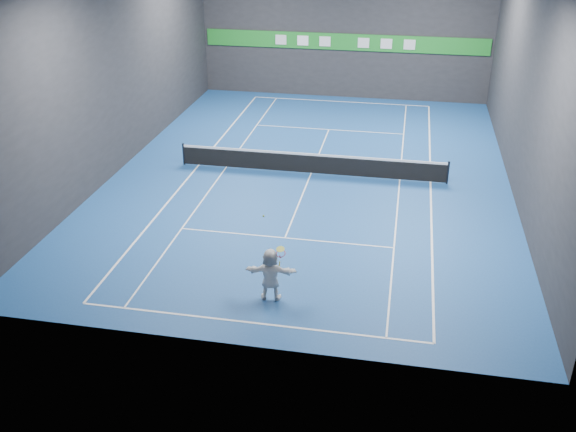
% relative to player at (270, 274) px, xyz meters
% --- Properties ---
extents(ground, '(26.00, 26.00, 0.00)m').
position_rel_player_xyz_m(ground, '(-0.33, 10.47, -0.89)').
color(ground, navy).
rests_on(ground, ground).
extents(wall_back, '(18.00, 0.10, 9.00)m').
position_rel_player_xyz_m(wall_back, '(-0.33, 23.47, 3.61)').
color(wall_back, '#262528').
rests_on(wall_back, ground).
extents(wall_front, '(18.00, 0.10, 9.00)m').
position_rel_player_xyz_m(wall_front, '(-0.33, -2.53, 3.61)').
color(wall_front, '#262528').
rests_on(wall_front, ground).
extents(wall_left, '(0.10, 26.00, 9.00)m').
position_rel_player_xyz_m(wall_left, '(-9.33, 10.47, 3.61)').
color(wall_left, '#262528').
rests_on(wall_left, ground).
extents(wall_right, '(0.10, 26.00, 9.00)m').
position_rel_player_xyz_m(wall_right, '(8.67, 10.47, 3.61)').
color(wall_right, '#262528').
rests_on(wall_right, ground).
extents(baseline_near, '(10.98, 0.08, 0.01)m').
position_rel_player_xyz_m(baseline_near, '(-0.33, -1.42, -0.89)').
color(baseline_near, white).
rests_on(baseline_near, ground).
extents(baseline_far, '(10.98, 0.08, 0.01)m').
position_rel_player_xyz_m(baseline_far, '(-0.33, 22.36, -0.89)').
color(baseline_far, white).
rests_on(baseline_far, ground).
extents(sideline_doubles_left, '(0.08, 23.78, 0.01)m').
position_rel_player_xyz_m(sideline_doubles_left, '(-5.82, 10.47, -0.89)').
color(sideline_doubles_left, white).
rests_on(sideline_doubles_left, ground).
extents(sideline_doubles_right, '(0.08, 23.78, 0.01)m').
position_rel_player_xyz_m(sideline_doubles_right, '(5.16, 10.47, -0.89)').
color(sideline_doubles_right, white).
rests_on(sideline_doubles_right, ground).
extents(sideline_singles_left, '(0.06, 23.78, 0.01)m').
position_rel_player_xyz_m(sideline_singles_left, '(-4.44, 10.47, -0.89)').
color(sideline_singles_left, white).
rests_on(sideline_singles_left, ground).
extents(sideline_singles_right, '(0.06, 23.78, 0.01)m').
position_rel_player_xyz_m(sideline_singles_right, '(3.78, 10.47, -0.89)').
color(sideline_singles_right, white).
rests_on(sideline_singles_right, ground).
extents(service_line_near, '(8.23, 0.06, 0.01)m').
position_rel_player_xyz_m(service_line_near, '(-0.33, 4.07, -0.89)').
color(service_line_near, white).
rests_on(service_line_near, ground).
extents(service_line_far, '(8.23, 0.06, 0.01)m').
position_rel_player_xyz_m(service_line_far, '(-0.33, 16.87, -0.89)').
color(service_line_far, white).
rests_on(service_line_far, ground).
extents(center_service_line, '(0.06, 12.80, 0.01)m').
position_rel_player_xyz_m(center_service_line, '(-0.33, 10.47, -0.89)').
color(center_service_line, white).
rests_on(center_service_line, ground).
extents(player, '(1.70, 0.67, 1.79)m').
position_rel_player_xyz_m(player, '(0.00, 0.00, 0.00)').
color(player, white).
rests_on(player, ground).
extents(tennis_ball, '(0.06, 0.06, 0.06)m').
position_rel_player_xyz_m(tennis_ball, '(-0.21, 0.09, 2.02)').
color(tennis_ball, '#B6D122').
rests_on(tennis_ball, player).
extents(tennis_net, '(12.50, 0.10, 1.07)m').
position_rel_player_xyz_m(tennis_net, '(-0.33, 10.47, -0.35)').
color(tennis_net, black).
rests_on(tennis_net, ground).
extents(sponsor_banner, '(17.64, 0.11, 1.00)m').
position_rel_player_xyz_m(sponsor_banner, '(-0.33, 23.41, 2.61)').
color(sponsor_banner, '#1D8526').
rests_on(sponsor_banner, wall_back).
extents(tennis_racket, '(0.39, 0.37, 0.69)m').
position_rel_player_xyz_m(tennis_racket, '(0.32, 0.05, 0.74)').
color(tennis_racket, red).
rests_on(tennis_racket, player).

